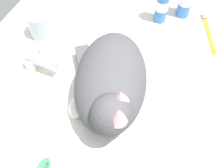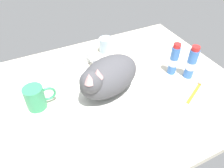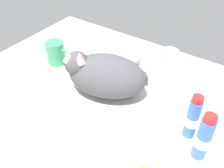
{
  "view_description": "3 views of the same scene",
  "coord_description": "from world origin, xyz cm",
  "px_view_note": "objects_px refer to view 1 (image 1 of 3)",
  "views": [
    {
      "loc": [
        -32.52,
        -15.84,
        64.83
      ],
      "look_at": [
        -0.27,
        -0.42,
        7.62
      ],
      "focal_mm": 47.08,
      "sensor_mm": 36.0,
      "label": 1
    },
    {
      "loc": [
        -27.82,
        -59.93,
        63.13
      ],
      "look_at": [
        0.66,
        -1.24,
        4.59
      ],
      "focal_mm": 34.82,
      "sensor_mm": 36.0,
      "label": 2
    },
    {
      "loc": [
        40.6,
        -55.99,
        60.97
      ],
      "look_at": [
        1.72,
        0.49,
        4.9
      ],
      "focal_mm": 41.04,
      "sensor_mm": 36.0,
      "label": 3
    }
  ],
  "objects_px": {
    "faucet": "(35,62)",
    "soap_bar": "(9,87)",
    "cat": "(110,84)",
    "rinse_cup": "(40,24)",
    "toothpaste_bottle": "(163,1)",
    "toothbrush": "(209,31)"
  },
  "relations": [
    {
      "from": "cat",
      "to": "rinse_cup",
      "type": "distance_m",
      "value": 0.3
    },
    {
      "from": "toothpaste_bottle",
      "to": "faucet",
      "type": "bearing_deg",
      "value": 142.54
    },
    {
      "from": "faucet",
      "to": "toothbrush",
      "type": "height_order",
      "value": "faucet"
    },
    {
      "from": "rinse_cup",
      "to": "toothpaste_bottle",
      "type": "height_order",
      "value": "toothpaste_bottle"
    },
    {
      "from": "faucet",
      "to": "soap_bar",
      "type": "height_order",
      "value": "faucet"
    },
    {
      "from": "toothbrush",
      "to": "cat",
      "type": "bearing_deg",
      "value": 154.85
    },
    {
      "from": "rinse_cup",
      "to": "faucet",
      "type": "bearing_deg",
      "value": -155.47
    },
    {
      "from": "toothpaste_bottle",
      "to": "cat",
      "type": "bearing_deg",
      "value": 178.02
    },
    {
      "from": "soap_bar",
      "to": "rinse_cup",
      "type": "bearing_deg",
      "value": 10.02
    },
    {
      "from": "soap_bar",
      "to": "toothbrush",
      "type": "xyz_separation_m",
      "value": [
        0.42,
        -0.4,
        -0.02
      ]
    },
    {
      "from": "faucet",
      "to": "cat",
      "type": "bearing_deg",
      "value": -92.5
    },
    {
      "from": "cat",
      "to": "rinse_cup",
      "type": "xyz_separation_m",
      "value": [
        0.12,
        0.28,
        -0.04
      ]
    },
    {
      "from": "faucet",
      "to": "toothbrush",
      "type": "relative_size",
      "value": 0.97
    },
    {
      "from": "faucet",
      "to": "soap_bar",
      "type": "bearing_deg",
      "value": 171.03
    },
    {
      "from": "toothbrush",
      "to": "toothpaste_bottle",
      "type": "bearing_deg",
      "value": 96.1
    },
    {
      "from": "rinse_cup",
      "to": "soap_bar",
      "type": "relative_size",
      "value": 1.21
    },
    {
      "from": "rinse_cup",
      "to": "soap_bar",
      "type": "distance_m",
      "value": 0.21
    },
    {
      "from": "cat",
      "to": "soap_bar",
      "type": "distance_m",
      "value": 0.26
    },
    {
      "from": "soap_bar",
      "to": "toothbrush",
      "type": "relative_size",
      "value": 0.45
    },
    {
      "from": "toothpaste_bottle",
      "to": "rinse_cup",
      "type": "bearing_deg",
      "value": 124.79
    },
    {
      "from": "toothpaste_bottle",
      "to": "soap_bar",
      "type": "bearing_deg",
      "value": 147.92
    },
    {
      "from": "cat",
      "to": "toothbrush",
      "type": "relative_size",
      "value": 2.13
    }
  ]
}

